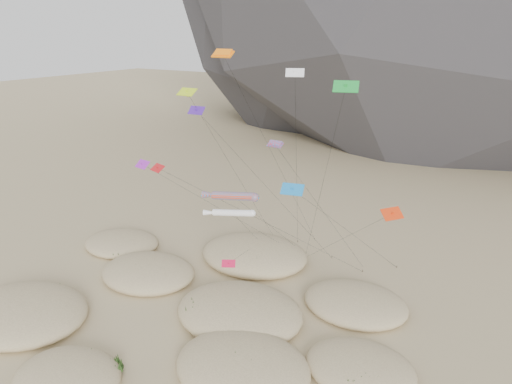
% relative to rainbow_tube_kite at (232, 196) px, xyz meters
% --- Properties ---
extents(ground, '(500.00, 500.00, 0.00)m').
position_rel_rainbow_tube_kite_xyz_m(ground, '(1.07, -10.59, -11.55)').
color(ground, '#CCB789').
rests_on(ground, ground).
extents(dunes, '(49.81, 40.37, 3.60)m').
position_rel_rainbow_tube_kite_xyz_m(dunes, '(-1.06, -6.04, -10.85)').
color(dunes, '#CCB789').
rests_on(dunes, ground).
extents(dune_grass, '(42.28, 26.66, 1.54)m').
position_rel_rainbow_tube_kite_xyz_m(dune_grass, '(-0.86, -7.10, -10.70)').
color(dune_grass, black).
rests_on(dune_grass, ground).
extents(kite_stakes, '(24.36, 5.73, 0.30)m').
position_rel_rainbow_tube_kite_xyz_m(kite_stakes, '(3.45, 12.84, -11.40)').
color(kite_stakes, '#3F2D1E').
rests_on(kite_stakes, ground).
extents(rainbow_tube_kite, '(7.49, 13.45, 12.36)m').
position_rel_rainbow_tube_kite_xyz_m(rainbow_tube_kite, '(0.00, 0.00, 0.00)').
color(rainbow_tube_kite, '#ED3D18').
rests_on(rainbow_tube_kite, ground).
extents(white_tube_kite, '(6.40, 11.53, 9.57)m').
position_rel_rainbow_tube_kite_xyz_m(white_tube_kite, '(-0.97, 1.09, -2.63)').
color(white_tube_kite, white).
rests_on(white_tube_kite, ground).
extents(orange_parafoil, '(5.23, 17.73, 27.88)m').
position_rel_rainbow_tube_kite_xyz_m(orange_parafoil, '(-1.15, 0.78, 15.45)').
color(orange_parafoil, orange).
rests_on(orange_parafoil, ground).
extents(multi_parafoil, '(9.30, 9.75, 17.79)m').
position_rel_rainbow_tube_kite_xyz_m(multi_parafoil, '(3.74, 3.84, 5.57)').
color(multi_parafoil, red).
rests_on(multi_parafoil, ground).
extents(delta_kites, '(34.42, 22.13, 25.84)m').
position_rel_rainbow_tube_kite_xyz_m(delta_kites, '(2.75, 0.51, 5.78)').
color(delta_kites, '#1675C1').
rests_on(delta_kites, ground).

